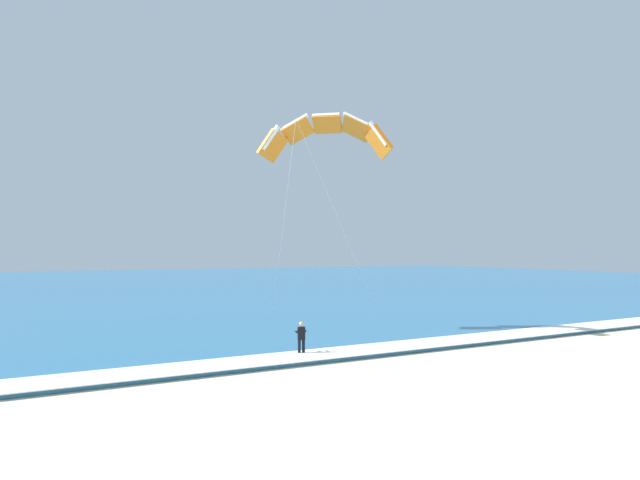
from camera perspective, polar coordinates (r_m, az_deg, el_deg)
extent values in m
cube|color=teal|center=(82.74, -16.63, -4.51)|extent=(200.00, 120.00, 0.20)
cube|color=white|center=(27.88, 8.96, -11.01)|extent=(200.00, 2.38, 0.04)
ellipsoid|color=white|center=(25.57, -2.00, -12.37)|extent=(0.86, 1.47, 0.05)
cube|color=black|center=(25.77, -2.23, -12.18)|extent=(0.17, 0.11, 0.04)
cube|color=black|center=(25.36, -1.75, -12.36)|extent=(0.17, 0.11, 0.04)
cylinder|color=black|center=(25.49, -2.22, -11.50)|extent=(0.14, 0.14, 0.84)
cylinder|color=black|center=(25.51, -1.77, -11.49)|extent=(0.14, 0.14, 0.84)
cube|color=black|center=(25.38, -1.99, -9.90)|extent=(0.39, 0.30, 0.60)
sphere|color=tan|center=(25.32, -1.99, -8.91)|extent=(0.22, 0.22, 0.22)
cylinder|color=black|center=(25.51, -2.45, -9.74)|extent=(0.24, 0.51, 0.22)
cylinder|color=black|center=(25.56, -1.64, -9.72)|extent=(0.24, 0.51, 0.22)
cylinder|color=black|center=(25.75, -2.11, -9.66)|extent=(0.53, 0.21, 0.04)
cube|color=#3F3F42|center=(25.53, -2.03, -10.34)|extent=(0.14, 0.11, 0.10)
cube|color=orange|center=(31.61, 6.29, 10.33)|extent=(1.21, 1.92, 1.94)
cube|color=white|center=(31.21, 6.22, 11.22)|extent=(0.91, 0.79, 1.48)
cube|color=orange|center=(32.59, 3.89, 11.81)|extent=(1.79, 2.12, 1.62)
cube|color=white|center=(32.20, 3.79, 12.69)|extent=(1.30, 1.11, 0.97)
cube|color=orange|center=(33.15, 0.79, 12.25)|extent=(2.15, 2.08, 0.94)
cube|color=white|center=(32.77, 0.64, 13.11)|extent=(1.44, 1.23, 0.25)
cube|color=orange|center=(33.18, -2.39, 11.58)|extent=(2.20, 1.80, 1.62)
cube|color=white|center=(32.80, -2.59, 12.44)|extent=(1.29, 1.12, 0.97)
cube|color=orange|center=(32.68, -5.06, 9.95)|extent=(2.03, 1.34, 1.94)
cube|color=white|center=(32.29, -5.29, 10.80)|extent=(0.95, 0.80, 1.48)
cylinder|color=#B2B2B7|center=(28.11, 2.31, 1.39)|extent=(6.61, 2.68, 10.10)
cylinder|color=#B2B2B7|center=(28.73, -3.97, 1.33)|extent=(1.65, 6.64, 10.10)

